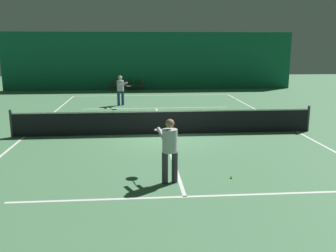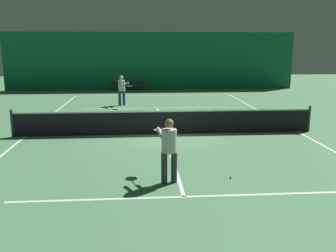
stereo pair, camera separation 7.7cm
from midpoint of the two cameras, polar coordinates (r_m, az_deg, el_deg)
ground_plane at (r=15.05m, az=-0.68°, el=-1.23°), size 60.00×60.00×0.00m
backdrop_curtain at (r=30.19m, az=-2.86°, el=9.84°), size 23.00×0.12×4.52m
court_line_baseline_far at (r=26.75m, az=-2.53°, el=4.69°), size 11.00×0.10×0.00m
court_line_service_far at (r=21.31m, az=-1.92°, el=2.76°), size 8.25×0.10×0.00m
court_line_service_near at (r=8.98m, az=2.34°, el=-10.71°), size 8.25×0.10×0.00m
court_line_sideline_left at (r=15.66m, az=-21.19°, el=-1.53°), size 0.10×23.80×0.00m
court_line_sideline_right at (r=16.38m, az=18.89°, el=-0.78°), size 0.10×23.80×0.00m
court_line_centre at (r=15.05m, az=-0.68°, el=-1.22°), size 0.10×12.80×0.00m
tennis_net at (r=14.94m, az=-0.68°, el=0.68°), size 12.00×0.10×1.07m
player_near at (r=9.56m, az=-0.02°, el=-3.03°), size 0.63×1.40×1.69m
player_far at (r=22.31m, az=-7.32°, el=5.73°), size 1.00×1.39×1.75m
courtside_chair_0 at (r=29.81m, az=-8.36°, el=6.28°), size 0.44×0.44×0.84m
courtside_chair_1 at (r=29.77m, az=-6.96°, el=6.31°), size 0.44×0.44×0.84m
courtside_chair_2 at (r=29.75m, az=-5.55°, el=6.34°), size 0.44×0.44×0.84m
courtside_chair_3 at (r=29.75m, az=-4.14°, el=6.37°), size 0.44×0.44×0.84m
tennis_ball at (r=10.26m, az=9.42°, el=-7.69°), size 0.07×0.07×0.07m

